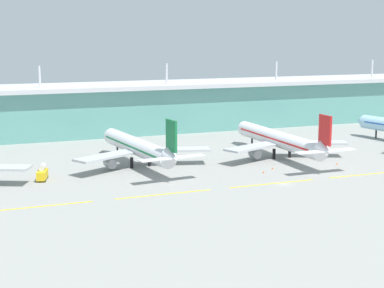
# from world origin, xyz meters

# --- Properties ---
(ground_plane) EXTENTS (600.00, 600.00, 0.00)m
(ground_plane) POSITION_xyz_m (0.00, 0.00, 0.00)
(ground_plane) COLOR gray
(terminal_building) EXTENTS (288.00, 34.00, 31.01)m
(terminal_building) POSITION_xyz_m (-0.00, 112.04, 11.21)
(terminal_building) COLOR #5B9E93
(terminal_building) RESTS_ON ground
(airliner_near_middle) EXTENTS (48.49, 60.23, 18.90)m
(airliner_near_middle) POSITION_xyz_m (-33.04, 39.45, 6.44)
(airliner_near_middle) COLOR silver
(airliner_near_middle) RESTS_ON ground
(airliner_far_middle) EXTENTS (48.80, 66.09, 18.90)m
(airliner_far_middle) POSITION_xyz_m (18.73, 35.42, 6.45)
(airliner_far_middle) COLOR white
(airliner_far_middle) RESTS_ON ground
(taxiway_stripe_west) EXTENTS (28.00, 0.70, 0.04)m
(taxiway_stripe_west) POSITION_xyz_m (-71.00, 1.40, 0.02)
(taxiway_stripe_west) COLOR yellow
(taxiway_stripe_west) RESTS_ON ground
(taxiway_stripe_mid_west) EXTENTS (28.00, 0.70, 0.04)m
(taxiway_stripe_mid_west) POSITION_xyz_m (-37.00, 1.40, 0.02)
(taxiway_stripe_mid_west) COLOR yellow
(taxiway_stripe_mid_west) RESTS_ON ground
(taxiway_stripe_centre) EXTENTS (28.00, 0.70, 0.04)m
(taxiway_stripe_centre) POSITION_xyz_m (-3.00, 1.40, 0.02)
(taxiway_stripe_centre) COLOR yellow
(taxiway_stripe_centre) RESTS_ON ground
(taxiway_stripe_mid_east) EXTENTS (28.00, 0.70, 0.04)m
(taxiway_stripe_mid_east) POSITION_xyz_m (31.00, 1.40, 0.02)
(taxiway_stripe_mid_east) COLOR yellow
(taxiway_stripe_mid_east) RESTS_ON ground
(fuel_truck) EXTENTS (4.51, 7.64, 4.95)m
(fuel_truck) POSITION_xyz_m (-66.11, 31.15, 2.26)
(fuel_truck) COLOR gold
(fuel_truck) RESTS_ON ground
(safety_cone_left_wingtip) EXTENTS (0.56, 0.56, 0.70)m
(safety_cone_left_wingtip) POSITION_xyz_m (30.86, 17.35, 0.35)
(safety_cone_left_wingtip) COLOR orange
(safety_cone_left_wingtip) RESTS_ON ground
(safety_cone_nose_front) EXTENTS (0.56, 0.56, 0.70)m
(safety_cone_nose_front) POSITION_xyz_m (6.66, 18.91, 0.35)
(safety_cone_nose_front) COLOR orange
(safety_cone_nose_front) RESTS_ON ground
(safety_cone_right_wingtip) EXTENTS (0.56, 0.56, 0.70)m
(safety_cone_right_wingtip) POSITION_xyz_m (1.20, 14.93, 0.35)
(safety_cone_right_wingtip) COLOR orange
(safety_cone_right_wingtip) RESTS_ON ground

